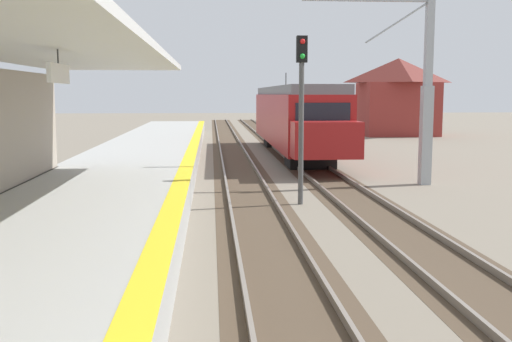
{
  "coord_description": "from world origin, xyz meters",
  "views": [
    {
      "loc": [
        0.63,
        -1.75,
        3.43
      ],
      "look_at": [
        1.41,
        8.72,
        2.1
      ],
      "focal_mm": 42.43,
      "sensor_mm": 36.0,
      "label": 1
    }
  ],
  "objects_px": {
    "catenary_pylon_far_side": "(420,90)",
    "distant_trackside_house": "(398,95)",
    "approaching_train": "(295,117)",
    "rail_signal_post": "(301,102)"
  },
  "relations": [
    {
      "from": "catenary_pylon_far_side",
      "to": "distant_trackside_house",
      "type": "distance_m",
      "value": 28.53
    },
    {
      "from": "catenary_pylon_far_side",
      "to": "distant_trackside_house",
      "type": "height_order",
      "value": "catenary_pylon_far_side"
    },
    {
      "from": "rail_signal_post",
      "to": "distant_trackside_house",
      "type": "distance_m",
      "value": 33.8
    },
    {
      "from": "distant_trackside_house",
      "to": "catenary_pylon_far_side",
      "type": "bearing_deg",
      "value": -105.76
    },
    {
      "from": "approaching_train",
      "to": "catenary_pylon_far_side",
      "type": "bearing_deg",
      "value": -74.36
    },
    {
      "from": "catenary_pylon_far_side",
      "to": "approaching_train",
      "type": "bearing_deg",
      "value": 105.64
    },
    {
      "from": "approaching_train",
      "to": "rail_signal_post",
      "type": "relative_size",
      "value": 3.77
    },
    {
      "from": "approaching_train",
      "to": "catenary_pylon_far_side",
      "type": "height_order",
      "value": "catenary_pylon_far_side"
    },
    {
      "from": "approaching_train",
      "to": "distant_trackside_house",
      "type": "relative_size",
      "value": 2.97
    },
    {
      "from": "approaching_train",
      "to": "catenary_pylon_far_side",
      "type": "xyz_separation_m",
      "value": [
        3.17,
        -11.32,
        1.43
      ]
    }
  ]
}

